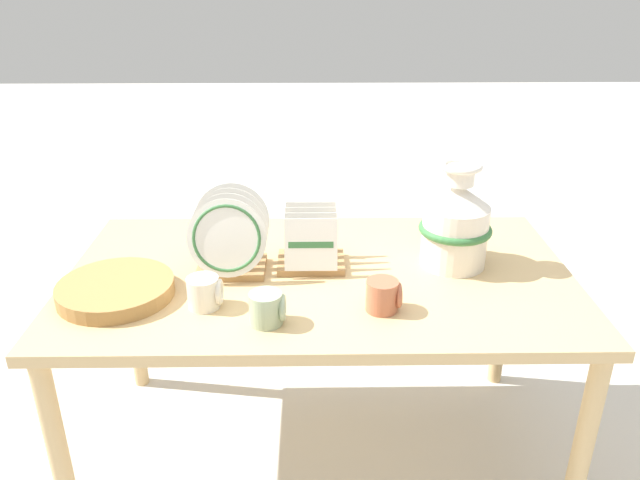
{
  "coord_description": "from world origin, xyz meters",
  "views": [
    {
      "loc": [
        -0.02,
        -1.71,
        1.6
      ],
      "look_at": [
        0.0,
        0.0,
        0.82
      ],
      "focal_mm": 35.0,
      "sensor_mm": 36.0,
      "label": 1
    }
  ],
  "objects_px": {
    "dish_rack_round_plates": "(230,241)",
    "mug_terracotta_glaze": "(384,296)",
    "ceramic_vase": "(456,223)",
    "wicker_charger_stack": "(116,289)",
    "dish_rack_square_plates": "(311,249)",
    "mug_cream_glaze": "(205,292)",
    "mug_sage_glaze": "(268,308)"
  },
  "relations": [
    {
      "from": "dish_rack_round_plates",
      "to": "mug_terracotta_glaze",
      "type": "distance_m",
      "value": 0.51
    },
    {
      "from": "dish_rack_round_plates",
      "to": "mug_terracotta_glaze",
      "type": "xyz_separation_m",
      "value": [
        0.45,
        -0.23,
        -0.06
      ]
    },
    {
      "from": "ceramic_vase",
      "to": "mug_terracotta_glaze",
      "type": "relative_size",
      "value": 3.43
    },
    {
      "from": "dish_rack_round_plates",
      "to": "wicker_charger_stack",
      "type": "height_order",
      "value": "dish_rack_round_plates"
    },
    {
      "from": "ceramic_vase",
      "to": "mug_terracotta_glaze",
      "type": "height_order",
      "value": "ceramic_vase"
    },
    {
      "from": "dish_rack_round_plates",
      "to": "dish_rack_square_plates",
      "type": "relative_size",
      "value": 1.22
    },
    {
      "from": "mug_sage_glaze",
      "to": "mug_cream_glaze",
      "type": "relative_size",
      "value": 1.0
    },
    {
      "from": "dish_rack_round_plates",
      "to": "mug_sage_glaze",
      "type": "relative_size",
      "value": 2.62
    },
    {
      "from": "dish_rack_round_plates",
      "to": "mug_cream_glaze",
      "type": "distance_m",
      "value": 0.22
    },
    {
      "from": "mug_terracotta_glaze",
      "to": "mug_sage_glaze",
      "type": "distance_m",
      "value": 0.32
    },
    {
      "from": "ceramic_vase",
      "to": "mug_sage_glaze",
      "type": "xyz_separation_m",
      "value": [
        -0.56,
        -0.34,
        -0.1
      ]
    },
    {
      "from": "mug_terracotta_glaze",
      "to": "ceramic_vase",
      "type": "bearing_deg",
      "value": 48.34
    },
    {
      "from": "wicker_charger_stack",
      "to": "mug_sage_glaze",
      "type": "xyz_separation_m",
      "value": [
        0.45,
        -0.15,
        0.02
      ]
    },
    {
      "from": "dish_rack_round_plates",
      "to": "mug_sage_glaze",
      "type": "height_order",
      "value": "dish_rack_round_plates"
    },
    {
      "from": "mug_cream_glaze",
      "to": "mug_terracotta_glaze",
      "type": "bearing_deg",
      "value": -2.87
    },
    {
      "from": "dish_rack_square_plates",
      "to": "wicker_charger_stack",
      "type": "bearing_deg",
      "value": -161.37
    },
    {
      "from": "dish_rack_round_plates",
      "to": "mug_cream_glaze",
      "type": "height_order",
      "value": "dish_rack_round_plates"
    },
    {
      "from": "wicker_charger_stack",
      "to": "ceramic_vase",
      "type": "bearing_deg",
      "value": 10.92
    },
    {
      "from": "dish_rack_square_plates",
      "to": "mug_cream_glaze",
      "type": "xyz_separation_m",
      "value": [
        -0.29,
        -0.25,
        -0.01
      ]
    },
    {
      "from": "wicker_charger_stack",
      "to": "mug_cream_glaze",
      "type": "relative_size",
      "value": 3.4
    },
    {
      "from": "dish_rack_square_plates",
      "to": "mug_terracotta_glaze",
      "type": "height_order",
      "value": "dish_rack_square_plates"
    },
    {
      "from": "wicker_charger_stack",
      "to": "mug_sage_glaze",
      "type": "relative_size",
      "value": 3.4
    },
    {
      "from": "ceramic_vase",
      "to": "dish_rack_round_plates",
      "type": "height_order",
      "value": "ceramic_vase"
    },
    {
      "from": "dish_rack_round_plates",
      "to": "mug_sage_glaze",
      "type": "bearing_deg",
      "value": -66.08
    },
    {
      "from": "wicker_charger_stack",
      "to": "mug_cream_glaze",
      "type": "distance_m",
      "value": 0.27
    },
    {
      "from": "mug_sage_glaze",
      "to": "wicker_charger_stack",
      "type": "bearing_deg",
      "value": 161.56
    },
    {
      "from": "mug_sage_glaze",
      "to": "mug_cream_glaze",
      "type": "bearing_deg",
      "value": 153.77
    },
    {
      "from": "dish_rack_round_plates",
      "to": "wicker_charger_stack",
      "type": "relative_size",
      "value": 0.77
    },
    {
      "from": "dish_rack_square_plates",
      "to": "dish_rack_round_plates",
      "type": "bearing_deg",
      "value": -170.48
    },
    {
      "from": "ceramic_vase",
      "to": "mug_sage_glaze",
      "type": "distance_m",
      "value": 0.67
    },
    {
      "from": "dish_rack_square_plates",
      "to": "wicker_charger_stack",
      "type": "distance_m",
      "value": 0.59
    },
    {
      "from": "ceramic_vase",
      "to": "mug_terracotta_glaze",
      "type": "bearing_deg",
      "value": -131.66
    }
  ]
}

